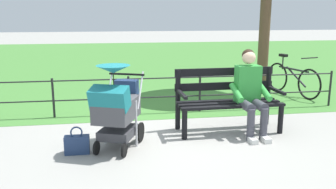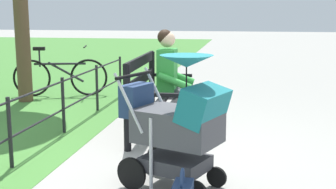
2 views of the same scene
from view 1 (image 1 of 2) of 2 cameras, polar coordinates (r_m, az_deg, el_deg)
name	(u,v)px [view 1 (image 1 of 2)]	position (r m, az deg, el deg)	size (l,w,h in m)	color
ground_plane	(177,134)	(5.55, 1.37, -6.28)	(60.00, 60.00, 0.00)	#9E9B93
grass_lawn	(136,60)	(14.10, -5.01, 5.41)	(40.00, 16.00, 0.01)	#478438
park_bench	(227,97)	(5.70, 9.30, -0.41)	(1.61, 0.64, 0.96)	black
person_on_bench	(250,90)	(5.56, 12.77, 0.69)	(0.54, 0.74, 1.28)	#42424C
stroller	(116,106)	(4.88, -8.09, -1.81)	(0.78, 1.00, 1.15)	black
handbag	(77,144)	(4.94, -14.08, -7.57)	(0.32, 0.14, 0.37)	navy
park_fence	(165,91)	(6.61, -0.51, 0.61)	(6.60, 0.04, 0.70)	black
bicycle	(292,79)	(8.54, 18.92, 2.35)	(0.56, 1.62, 0.89)	black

